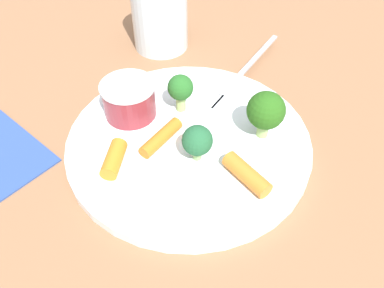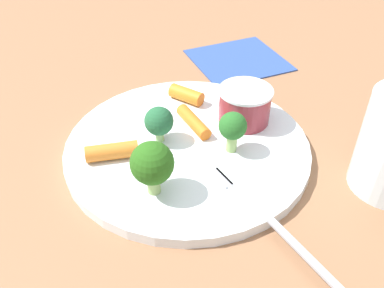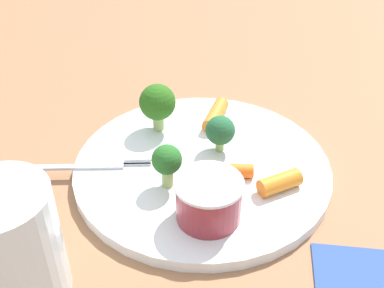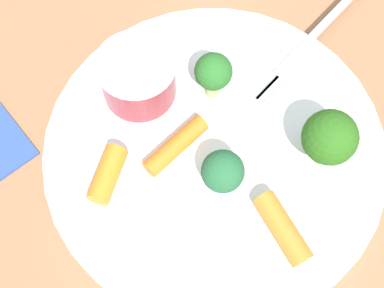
{
  "view_description": "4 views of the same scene",
  "coord_description": "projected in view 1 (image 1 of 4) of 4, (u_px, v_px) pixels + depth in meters",
  "views": [
    {
      "loc": [
        -0.25,
        -0.15,
        0.31
      ],
      "look_at": [
        -0.01,
        -0.01,
        0.02
      ],
      "focal_mm": 36.2,
      "sensor_mm": 36.0,
      "label": 1
    },
    {
      "loc": [
        0.3,
        -0.19,
        0.3
      ],
      "look_at": [
        0.01,
        -0.0,
        0.02
      ],
      "focal_mm": 39.28,
      "sensor_mm": 36.0,
      "label": 2
    },
    {
      "loc": [
        0.03,
        0.39,
        0.32
      ],
      "look_at": [
        0.01,
        -0.02,
        0.02
      ],
      "focal_mm": 45.16,
      "sensor_mm": 36.0,
      "label": 3
    },
    {
      "loc": [
        -0.14,
        -0.1,
        0.4
      ],
      "look_at": [
        -0.01,
        0.01,
        0.03
      ],
      "focal_mm": 51.88,
      "sensor_mm": 36.0,
      "label": 4
    }
  ],
  "objects": [
    {
      "name": "ground_plane",
      "position": [
        189.0,
        145.0,
        0.43
      ],
      "size": [
        2.4,
        2.4,
        0.0
      ],
      "primitive_type": "plane",
      "color": "#906343"
    },
    {
      "name": "plate",
      "position": [
        189.0,
        141.0,
        0.43
      ],
      "size": [
        0.27,
        0.27,
        0.01
      ],
      "primitive_type": "cylinder",
      "color": "white",
      "rests_on": "ground_plane"
    },
    {
      "name": "sauce_cup",
      "position": [
        128.0,
        100.0,
        0.43
      ],
      "size": [
        0.06,
        0.06,
        0.04
      ],
      "color": "maroon",
      "rests_on": "plate"
    },
    {
      "name": "broccoli_floret_0",
      "position": [
        197.0,
        141.0,
        0.38
      ],
      "size": [
        0.03,
        0.03,
        0.04
      ],
      "color": "#87B46A",
      "rests_on": "plate"
    },
    {
      "name": "broccoli_floret_1",
      "position": [
        266.0,
        111.0,
        0.4
      ],
      "size": [
        0.04,
        0.04,
        0.06
      ],
      "color": "#98B869",
      "rests_on": "plate"
    },
    {
      "name": "broccoli_floret_2",
      "position": [
        180.0,
        89.0,
        0.43
      ],
      "size": [
        0.03,
        0.03,
        0.05
      ],
      "color": "#9ABD6B",
      "rests_on": "plate"
    },
    {
      "name": "carrot_stick_0",
      "position": [
        114.0,
        159.0,
        0.39
      ],
      "size": [
        0.05,
        0.03,
        0.02
      ],
      "primitive_type": "cylinder",
      "rotation": [
        1.57,
        0.0,
        5.11
      ],
      "color": "orange",
      "rests_on": "plate"
    },
    {
      "name": "carrot_stick_1",
      "position": [
        247.0,
        174.0,
        0.37
      ],
      "size": [
        0.04,
        0.06,
        0.02
      ],
      "primitive_type": "cylinder",
      "rotation": [
        1.57,
        0.0,
        2.77
      ],
      "color": "orange",
      "rests_on": "plate"
    },
    {
      "name": "carrot_stick_2",
      "position": [
        161.0,
        137.0,
        0.41
      ],
      "size": [
        0.06,
        0.02,
        0.01
      ],
      "primitive_type": "cylinder",
      "rotation": [
        1.57,
        0.0,
        1.48
      ],
      "color": "orange",
      "rests_on": "plate"
    },
    {
      "name": "fork",
      "position": [
        248.0,
        71.0,
        0.5
      ],
      "size": [
        0.19,
        0.02,
        0.0
      ],
      "color": "#AFB1BB",
      "rests_on": "plate"
    },
    {
      "name": "drinking_glass",
      "position": [
        160.0,
        13.0,
        0.53
      ],
      "size": [
        0.08,
        0.08,
        0.1
      ],
      "primitive_type": "cylinder",
      "color": "silver",
      "rests_on": "ground_plane"
    }
  ]
}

